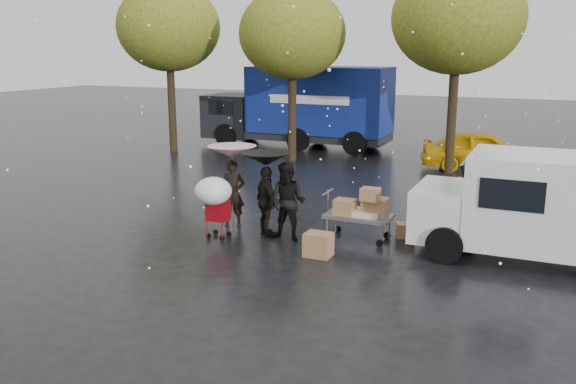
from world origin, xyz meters
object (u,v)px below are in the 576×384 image
at_px(vendor_cart, 362,209).
at_px(person_black, 266,201).
at_px(blue_truck, 302,107).
at_px(person_pink, 233,193).
at_px(white_van, 546,206).
at_px(yellow_taxi, 481,150).
at_px(shopping_cart, 214,194).

bearing_deg(vendor_cart, person_black, -164.93).
bearing_deg(blue_truck, person_black, -70.92).
relative_size(person_pink, white_van, 0.34).
xyz_separation_m(blue_truck, yellow_taxi, (7.89, -2.20, -1.04)).
xyz_separation_m(vendor_cart, shopping_cart, (-3.08, -1.32, 0.34)).
distance_m(person_black, white_van, 5.99).
bearing_deg(shopping_cart, vendor_cart, 23.15).
bearing_deg(yellow_taxi, white_van, -179.91).
xyz_separation_m(person_pink, white_van, (7.04, 0.37, 0.34)).
distance_m(shopping_cart, white_van, 7.05).
bearing_deg(vendor_cart, yellow_taxi, 81.32).
bearing_deg(vendor_cart, blue_truck, 118.48).
xyz_separation_m(vendor_cart, yellow_taxi, (1.47, 9.64, -0.01)).
relative_size(person_pink, blue_truck, 0.20).
xyz_separation_m(person_pink, yellow_taxi, (4.70, 9.82, -0.11)).
bearing_deg(blue_truck, vendor_cart, -61.52).
relative_size(person_pink, person_black, 1.00).
bearing_deg(shopping_cart, white_van, 12.34).
relative_size(person_pink, vendor_cart, 1.08).
height_order(vendor_cart, shopping_cart, shopping_cart).
bearing_deg(white_van, yellow_taxi, 103.89).
distance_m(person_pink, white_van, 7.06).
bearing_deg(person_pink, blue_truck, 87.23).
distance_m(person_black, yellow_taxi, 10.83).
relative_size(person_black, white_van, 0.34).
xyz_separation_m(white_van, blue_truck, (-10.23, 11.64, 0.60)).
relative_size(vendor_cart, yellow_taxi, 0.36).
xyz_separation_m(person_pink, vendor_cart, (3.23, 0.18, -0.10)).
relative_size(person_black, shopping_cart, 1.13).
bearing_deg(yellow_taxi, vendor_cart, 157.52).
bearing_deg(vendor_cart, white_van, 2.85).
distance_m(shopping_cart, blue_truck, 13.59).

